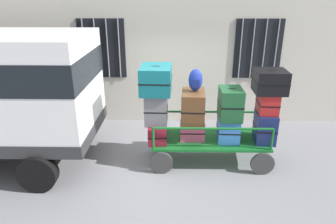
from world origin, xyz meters
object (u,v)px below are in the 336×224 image
suitcase_left_bottom (157,130)px  suitcase_midright_middle (268,103)px  suitcase_left_middle (156,108)px  suitcase_midright_top (270,81)px  luggage_cart (209,144)px  suitcase_left_top (156,79)px  suitcase_center_bottom (228,129)px  suitcase_midleft_bottom (192,131)px  suitcase_midleft_middle (193,107)px  suitcase_midright_bottom (265,127)px  backpack (196,80)px  suitcase_center_middle (230,104)px

suitcase_left_bottom → suitcase_midright_middle: suitcase_midright_middle is taller
suitcase_left_bottom → suitcase_left_middle: bearing=-90.0°
suitcase_left_middle → suitcase_midright_top: size_ratio=1.01×
luggage_cart → suitcase_midright_top: size_ratio=3.98×
suitcase_left_bottom → suitcase_left_top: bearing=90.0°
suitcase_center_bottom → suitcase_midright_middle: 0.93m
suitcase_left_top → suitcase_center_bottom: (1.46, -0.04, -1.02)m
suitcase_midleft_bottom → suitcase_midright_middle: suitcase_midright_middle is taller
suitcase_midleft_middle → suitcase_center_bottom: suitcase_midleft_middle is taller
suitcase_left_top → suitcase_midleft_middle: size_ratio=1.09×
suitcase_midright_top → suitcase_midright_bottom: bearing=-90.0°
luggage_cart → suitcase_left_top: bearing=178.0°
suitcase_left_middle → suitcase_midright_top: (2.20, 0.02, 0.56)m
backpack → suitcase_midright_middle: bearing=-1.6°
suitcase_midleft_bottom → suitcase_midleft_middle: (0.00, 0.02, 0.52)m
suitcase_left_middle → luggage_cart: bearing=1.7°
suitcase_left_top → luggage_cart: bearing=-2.0°
suitcase_left_bottom → suitcase_midleft_middle: size_ratio=1.17×
suitcase_left_top → backpack: 0.77m
suitcase_midright_bottom → suitcase_center_bottom: bearing=177.5°
suitcase_left_top → suitcase_midright_bottom: bearing=-1.9°
suitcase_midright_bottom → suitcase_left_top: bearing=178.1°
luggage_cart → backpack: 1.40m
suitcase_left_middle → suitcase_left_top: bearing=90.0°
suitcase_midright_bottom → suitcase_center_middle: bearing=180.0°
suitcase_left_bottom → suitcase_midright_top: bearing=-1.2°
suitcase_left_top → suitcase_midleft_middle: suitcase_left_top is taller
suitcase_left_middle → suitcase_midright_middle: suitcase_midright_middle is taller
suitcase_left_top → suitcase_midright_middle: (2.20, -0.05, -0.45)m
suitcase_center_bottom → backpack: (-0.70, 0.03, 1.01)m
suitcase_midright_bottom → suitcase_midright_middle: 0.51m
suitcase_left_middle → suitcase_center_bottom: (1.46, 0.03, -0.44)m
luggage_cart → suitcase_midleft_bottom: 0.48m
suitcase_midleft_bottom → suitcase_center_middle: bearing=-0.8°
luggage_cart → suitcase_midright_middle: (1.10, -0.01, 0.93)m
suitcase_left_bottom → suitcase_midleft_middle: bearing=-3.4°
luggage_cart → suitcase_left_middle: (-1.10, -0.03, 0.79)m
luggage_cart → suitcase_left_middle: suitcase_left_middle is taller
suitcase_midleft_bottom → suitcase_midright_middle: size_ratio=0.95×
suitcase_left_top → suitcase_midright_middle: size_ratio=1.49×
suitcase_midright_bottom → suitcase_midright_middle: bearing=90.0°
suitcase_left_bottom → suitcase_midright_top: size_ratio=1.38×
suitcase_left_middle → suitcase_midright_bottom: 2.23m
suitcase_midleft_bottom → suitcase_center_bottom: (0.73, 0.02, 0.05)m
luggage_cart → suitcase_midleft_middle: size_ratio=3.36×
suitcase_center_bottom → luggage_cart: bearing=179.3°
suitcase_midleft_bottom → suitcase_midright_top: 1.80m
suitcase_midleft_middle → backpack: 0.54m
suitcase_left_bottom → suitcase_center_bottom: suitcase_center_bottom is taller
suitcase_left_top → suitcase_midleft_middle: (0.73, -0.04, -0.55)m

